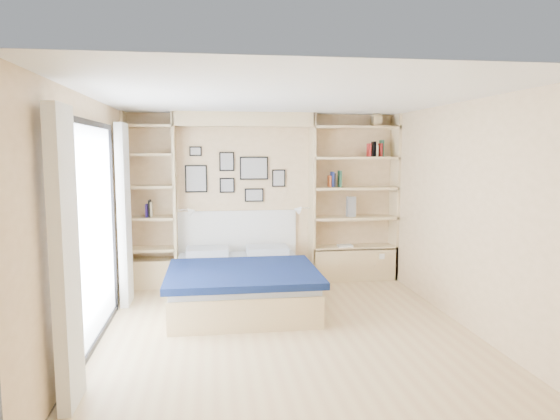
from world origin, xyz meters
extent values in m
plane|color=#D2B47E|center=(0.00, 0.00, 0.00)|extent=(4.50, 4.50, 0.00)
plane|color=beige|center=(0.00, 2.25, 1.25)|extent=(4.00, 0.00, 4.00)
plane|color=beige|center=(0.00, -2.25, 1.25)|extent=(4.00, 0.00, 4.00)
plane|color=beige|center=(-2.00, 0.00, 1.25)|extent=(0.00, 4.50, 4.50)
plane|color=beige|center=(2.00, 0.00, 1.25)|extent=(0.00, 4.50, 4.50)
plane|color=white|center=(0.00, 0.00, 2.50)|extent=(4.50, 4.50, 0.00)
cube|color=#DABA87|center=(-1.30, 2.08, 1.25)|extent=(0.04, 0.35, 2.50)
cube|color=#DABA87|center=(0.70, 2.08, 1.25)|extent=(0.04, 0.35, 2.50)
cube|color=#DABA87|center=(-0.30, 2.08, 2.40)|extent=(2.00, 0.35, 0.20)
cube|color=#DABA87|center=(1.98, 2.08, 1.25)|extent=(0.04, 0.35, 2.50)
cube|color=#DABA87|center=(-1.98, 2.08, 1.25)|extent=(0.04, 0.35, 2.50)
cube|color=#DABA87|center=(1.35, 2.08, 0.25)|extent=(1.30, 0.35, 0.50)
cube|color=#DABA87|center=(-1.65, 2.08, 0.20)|extent=(0.70, 0.35, 0.40)
cube|color=black|center=(-1.97, 0.00, 2.23)|extent=(0.04, 2.08, 0.06)
cube|color=black|center=(-1.97, 0.00, 0.03)|extent=(0.04, 2.08, 0.06)
cube|color=black|center=(-1.97, -1.02, 1.10)|extent=(0.04, 0.06, 2.20)
cube|color=black|center=(-1.97, 1.02, 1.10)|extent=(0.04, 0.06, 2.20)
cube|color=silver|center=(-1.98, 0.00, 1.12)|extent=(0.01, 2.00, 2.20)
cube|color=white|center=(-1.88, -1.30, 1.15)|extent=(0.10, 0.45, 2.30)
cube|color=white|center=(-1.88, 1.30, 1.15)|extent=(0.10, 0.45, 2.30)
cube|color=#DABA87|center=(1.35, 2.08, 0.50)|extent=(1.30, 0.35, 0.04)
cube|color=#DABA87|center=(1.35, 2.08, 0.95)|extent=(1.30, 0.35, 0.04)
cube|color=#DABA87|center=(1.35, 2.08, 1.40)|extent=(1.30, 0.35, 0.04)
cube|color=#DABA87|center=(1.35, 2.08, 1.85)|extent=(1.30, 0.35, 0.04)
cube|color=#DABA87|center=(1.35, 2.08, 2.30)|extent=(1.30, 0.35, 0.04)
cube|color=#DABA87|center=(-1.65, 2.08, 0.55)|extent=(0.70, 0.35, 0.04)
cube|color=#DABA87|center=(-1.65, 2.08, 1.00)|extent=(0.70, 0.35, 0.04)
cube|color=#DABA87|center=(-1.65, 2.08, 1.45)|extent=(0.70, 0.35, 0.04)
cube|color=#DABA87|center=(-1.65, 2.08, 1.90)|extent=(0.70, 0.35, 0.04)
cube|color=#DABA87|center=(-1.65, 2.08, 2.30)|extent=(0.70, 0.35, 0.04)
cube|color=#DABA87|center=(-0.43, 1.07, 0.19)|extent=(1.70, 2.13, 0.37)
cube|color=#B6BCC7|center=(-0.43, 1.07, 0.42)|extent=(1.66, 2.09, 0.10)
cube|color=#0C1944|center=(-0.43, 0.71, 0.49)|extent=(1.80, 1.49, 0.08)
cube|color=#B6BCC7|center=(-0.85, 1.84, 0.53)|extent=(0.58, 0.43, 0.12)
cube|color=#B6BCC7|center=(0.00, 1.84, 0.53)|extent=(0.58, 0.43, 0.12)
cube|color=white|center=(-0.43, 2.22, 0.72)|extent=(1.80, 0.04, 0.70)
cube|color=black|center=(-1.00, 2.23, 1.55)|extent=(0.32, 0.02, 0.40)
cube|color=gray|center=(-1.00, 2.21, 1.55)|extent=(0.28, 0.01, 0.36)
cube|color=black|center=(-0.55, 2.23, 1.80)|extent=(0.22, 0.02, 0.28)
cube|color=gray|center=(-0.55, 2.21, 1.80)|extent=(0.18, 0.01, 0.24)
cube|color=black|center=(-0.55, 2.23, 1.45)|extent=(0.22, 0.02, 0.22)
cube|color=gray|center=(-0.55, 2.21, 1.45)|extent=(0.18, 0.01, 0.18)
cube|color=black|center=(-0.15, 2.23, 1.70)|extent=(0.42, 0.02, 0.34)
cube|color=gray|center=(-0.15, 2.21, 1.70)|extent=(0.38, 0.01, 0.30)
cube|color=black|center=(-0.15, 2.23, 1.30)|extent=(0.28, 0.02, 0.20)
cube|color=gray|center=(-0.15, 2.21, 1.30)|extent=(0.24, 0.01, 0.16)
cube|color=black|center=(0.22, 2.23, 1.55)|extent=(0.20, 0.02, 0.26)
cube|color=gray|center=(0.22, 2.21, 1.55)|extent=(0.16, 0.01, 0.22)
cube|color=black|center=(-1.00, 2.23, 1.95)|extent=(0.18, 0.02, 0.14)
cube|color=gray|center=(-1.00, 2.21, 1.95)|extent=(0.14, 0.01, 0.10)
cylinder|color=silver|center=(-1.16, 2.00, 1.12)|extent=(0.20, 0.02, 0.02)
cone|color=white|center=(-1.06, 2.00, 1.10)|extent=(0.13, 0.12, 0.15)
cylinder|color=silver|center=(0.56, 2.00, 1.12)|extent=(0.20, 0.02, 0.02)
cone|color=white|center=(0.46, 2.00, 1.10)|extent=(0.13, 0.12, 0.15)
cube|color=#B04B21|center=(0.96, 2.07, 1.50)|extent=(0.02, 0.15, 0.17)
cube|color=navy|center=(1.00, 2.07, 1.53)|extent=(0.03, 0.15, 0.23)
cube|color=black|center=(1.03, 2.07, 1.52)|extent=(0.03, 0.15, 0.21)
cube|color=#26593F|center=(1.12, 2.07, 1.54)|extent=(0.03, 0.15, 0.24)
cube|color=#A51E1E|center=(1.56, 2.07, 1.97)|extent=(0.02, 0.15, 0.19)
cube|color=navy|center=(1.63, 2.07, 1.98)|extent=(0.03, 0.15, 0.22)
cube|color=black|center=(1.63, 2.07, 1.98)|extent=(0.03, 0.15, 0.22)
cube|color=#BFB28C|center=(1.66, 2.07, 1.95)|extent=(0.04, 0.15, 0.17)
cube|color=#26593F|center=(1.75, 2.07, 1.99)|extent=(0.03, 0.15, 0.25)
cube|color=#A51E1E|center=(1.74, 2.07, 1.97)|extent=(0.03, 0.15, 0.20)
cube|color=navy|center=(-1.70, 2.07, 1.11)|extent=(0.02, 0.15, 0.18)
cube|color=black|center=(-1.65, 2.07, 1.14)|extent=(0.03, 0.15, 0.24)
cube|color=#BFB28C|center=(-1.63, 2.07, 1.13)|extent=(0.03, 0.15, 0.21)
cube|color=#DABA87|center=(1.67, 2.07, 2.40)|extent=(0.13, 0.13, 0.15)
cone|color=#DABA87|center=(1.67, 2.07, 2.51)|extent=(0.20, 0.20, 0.08)
cube|color=slate|center=(1.30, 2.07, 1.12)|extent=(0.12, 0.12, 0.30)
cube|color=white|center=(1.20, 2.02, 0.54)|extent=(0.22, 0.16, 0.03)
cylinder|color=tan|center=(-2.74, -0.02, 0.19)|extent=(0.07, 0.13, 0.38)
cylinder|color=tan|center=(-2.97, 0.62, 0.29)|extent=(0.13, 0.31, 0.63)
cylinder|color=tan|center=(-2.57, 0.48, 0.29)|extent=(0.13, 0.31, 0.63)
cube|color=blue|center=(-2.88, 0.23, 0.27)|extent=(0.58, 0.64, 0.14)
cube|color=blue|center=(-2.76, 0.58, 0.48)|extent=(0.48, 0.34, 0.51)
camera|label=1|loc=(-0.78, -5.17, 1.96)|focal=32.00mm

